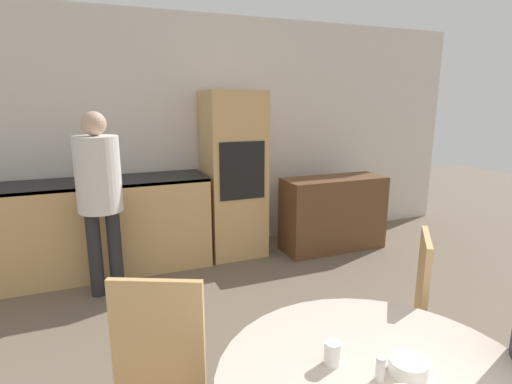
# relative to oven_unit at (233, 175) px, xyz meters

# --- Properties ---
(wall_back) EXTENTS (7.06, 0.05, 2.60)m
(wall_back) POSITION_rel_oven_unit_xyz_m (-0.37, 0.34, 0.40)
(wall_back) COLOR silver
(wall_back) RESTS_ON ground_plane
(kitchen_counter) EXTENTS (2.71, 0.60, 0.94)m
(kitchen_counter) POSITION_rel_oven_unit_xyz_m (-1.70, -0.01, -0.42)
(kitchen_counter) COLOR tan
(kitchen_counter) RESTS_ON ground_plane
(oven_unit) EXTENTS (0.61, 0.59, 1.80)m
(oven_unit) POSITION_rel_oven_unit_xyz_m (0.00, 0.00, 0.00)
(oven_unit) COLOR tan
(oven_unit) RESTS_ON ground_plane
(sideboard) EXTENTS (1.19, 0.45, 0.84)m
(sideboard) POSITION_rel_oven_unit_xyz_m (1.10, -0.31, -0.48)
(sideboard) COLOR brown
(sideboard) RESTS_ON ground_plane
(chair_far_right) EXTENTS (0.56, 0.56, 1.02)m
(chair_far_right) POSITION_rel_oven_unit_xyz_m (0.09, -2.57, -0.33)
(chair_far_right) COLOR tan
(chair_far_right) RESTS_ON ground_plane
(person_standing) EXTENTS (0.37, 0.37, 1.61)m
(person_standing) POSITION_rel_oven_unit_xyz_m (-1.38, -0.53, 0.09)
(person_standing) COLOR #262628
(person_standing) RESTS_ON ground_plane
(cup) EXTENTS (0.06, 0.06, 0.09)m
(cup) POSITION_rel_oven_unit_xyz_m (-0.64, -3.00, -0.10)
(cup) COLOR white
(cup) RESTS_ON dining_table
(bowl_centre) EXTENTS (0.13, 0.13, 0.05)m
(bowl_centre) POSITION_rel_oven_unit_xyz_m (-0.42, -3.15, -0.12)
(bowl_centre) COLOR white
(bowl_centre) RESTS_ON dining_table
(salt_shaker) EXTENTS (0.03, 0.03, 0.09)m
(salt_shaker) POSITION_rel_oven_unit_xyz_m (-0.53, -3.14, -0.10)
(salt_shaker) COLOR white
(salt_shaker) RESTS_ON dining_table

